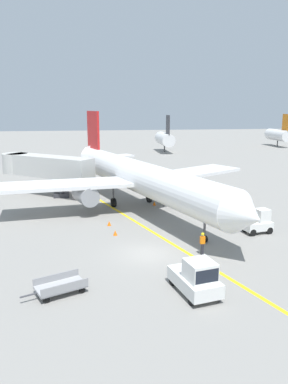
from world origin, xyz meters
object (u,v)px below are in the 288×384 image
at_px(airliner, 137,176).
at_px(baggage_cart_loaded, 61,286).
at_px(safety_cone_wingtip_right, 109,223).
at_px(safety_cone_nose_right, 115,233).
at_px(jet_bridge, 41,166).
at_px(baggage_tug_near_wing, 259,223).
at_px(belt_loader_forward_hold, 226,206).
at_px(safety_cone_wingtip_left, 221,202).
at_px(safety_cone_nose_left, 154,203).
at_px(ground_crew_marshaller, 202,243).
at_px(pushback_tug, 196,278).

xyz_separation_m(airliner, baggage_cart_loaded, (-6.95, -18.37, -2.95)).
relative_size(baggage_cart_loaded, safety_cone_wingtip_right, 8.55).
xyz_separation_m(safety_cone_nose_right, safety_cone_wingtip_right, (-0.35, 2.73, 0.00)).
bearing_deg(safety_cone_nose_right, baggage_cart_loaded, -111.86).
relative_size(jet_bridge, baggage_tug_near_wing, 4.49).
relative_size(jet_bridge, belt_loader_forward_hold, 2.28).
xyz_separation_m(jet_bridge, safety_cone_wingtip_left, (20.35, -8.07, -3.32)).
bearing_deg(safety_cone_wingtip_right, baggage_cart_loaded, -105.89).
xyz_separation_m(belt_loader_forward_hold, safety_cone_nose_right, (-11.75, -5.20, -0.56)).
xyz_separation_m(safety_cone_wingtip_left, safety_cone_wingtip_right, (-12.81, -5.96, 0.00)).
bearing_deg(safety_cone_nose_left, ground_crew_marshaller, -86.04).
xyz_separation_m(jet_bridge, baggage_tug_near_wing, (20.21, -17.94, -2.62)).
distance_m(ground_crew_marshaller, safety_cone_wingtip_right, 10.19).
xyz_separation_m(pushback_tug, safety_cone_wingtip_left, (8.57, 19.59, -0.77)).
bearing_deg(baggage_cart_loaded, belt_loader_forward_hold, 43.62).
height_order(jet_bridge, safety_cone_wingtip_left, jet_bridge).
bearing_deg(baggage_cart_loaded, safety_cone_nose_left, 64.91).
bearing_deg(safety_cone_wingtip_right, safety_cone_nose_left, 50.87).
height_order(safety_cone_nose_right, safety_cone_wingtip_right, same).
bearing_deg(safety_cone_nose_right, pushback_tug, -70.38).
relative_size(baggage_tug_near_wing, safety_cone_wingtip_right, 5.89).
height_order(jet_bridge, pushback_tug, jet_bridge).
relative_size(ground_crew_marshaller, safety_cone_wingtip_left, 3.86).
height_order(pushback_tug, safety_cone_wingtip_right, pushback_tug).
xyz_separation_m(baggage_tug_near_wing, baggage_cart_loaded, (-16.21, -8.52, -0.46)).
xyz_separation_m(jet_bridge, belt_loader_forward_hold, (19.64, -11.55, -2.77)).
distance_m(ground_crew_marshaller, safety_cone_nose_right, 7.98).
height_order(baggage_cart_loaded, safety_cone_wingtip_left, baggage_cart_loaded).
distance_m(airliner, baggage_cart_loaded, 19.86).
relative_size(baggage_cart_loaded, safety_cone_nose_right, 8.55).
relative_size(jet_bridge, safety_cone_wingtip_left, 26.48).
xyz_separation_m(baggage_tug_near_wing, ground_crew_marshaller, (-6.29, -4.01, -0.02)).
height_order(jet_bridge, ground_crew_marshaller, jet_bridge).
height_order(baggage_cart_loaded, ground_crew_marshaller, ground_crew_marshaller).
xyz_separation_m(airliner, baggage_tug_near_wing, (9.26, -9.85, -2.49)).
relative_size(baggage_tug_near_wing, baggage_cart_loaded, 0.69).
xyz_separation_m(pushback_tug, baggage_tug_near_wing, (8.43, 9.71, -0.07)).
distance_m(ground_crew_marshaller, safety_cone_nose_left, 14.58).
height_order(jet_bridge, safety_cone_nose_right, jet_bridge).
bearing_deg(baggage_tug_near_wing, belt_loader_forward_hold, 95.10).
height_order(pushback_tug, ground_crew_marshaller, pushback_tug).
xyz_separation_m(ground_crew_marshaller, safety_cone_wingtip_right, (-6.38, 7.92, -0.69)).
distance_m(safety_cone_nose_left, safety_cone_wingtip_left, 7.47).
distance_m(airliner, ground_crew_marshaller, 14.39).
bearing_deg(safety_cone_wingtip_left, safety_cone_wingtip_right, -155.05).
bearing_deg(jet_bridge, airliner, -36.45).
relative_size(airliner, safety_cone_wingtip_right, 78.06).
height_order(belt_loader_forward_hold, safety_cone_nose_left, belt_loader_forward_hold).
bearing_deg(baggage_cart_loaded, jet_bridge, 98.60).
xyz_separation_m(ground_crew_marshaller, safety_cone_nose_left, (-1.00, 14.52, -0.69)).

